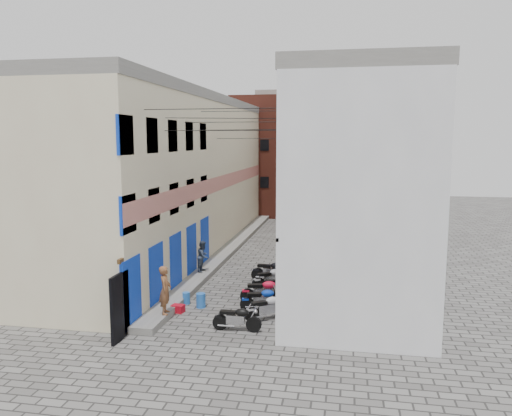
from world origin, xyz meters
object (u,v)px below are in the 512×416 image
Objects in this scene: motorcycle_c at (263,298)px; person_b at (203,256)px; motorcycle_e at (278,285)px; water_jug_near at (201,300)px; motorcycle_f at (271,277)px; person_a at (165,290)px; water_jug_far at (186,298)px; motorcycle_d at (264,290)px; motorcycle_b at (268,306)px; motorcycle_a at (237,317)px; motorcycle_g at (272,270)px; red_crate at (178,309)px.

person_b is (-3.58, 4.23, 0.48)m from motorcycle_c.
motorcycle_c reaches higher than motorcycle_e.
motorcycle_f is at bearing 51.31° from water_jug_near.
person_b is (-0.31, 5.82, -0.14)m from person_a.
motorcycle_c reaches higher than water_jug_far.
motorcycle_c is at bearing -4.83° from motorcycle_d.
person_b reaches higher than motorcycle_b.
motorcycle_b is (0.86, 1.23, 0.02)m from motorcycle_a.
person_a is at bearing -63.40° from motorcycle_d.
person_b reaches higher than water_jug_far.
motorcycle_e is at bearing 145.81° from motorcycle_b.
motorcycle_a is at bearing -40.91° from motorcycle_f.
motorcycle_f is at bearing 167.93° from motorcycle_c.
motorcycle_f is 1.08m from motorcycle_g.
motorcycle_d reaches higher than water_jug_near.
motorcycle_d is at bearing -36.05° from motorcycle_f.
motorcycle_b reaches higher than motorcycle_e.
motorcycle_f is at bearing 152.40° from motorcycle_b.
red_crate is (0.00, -1.00, -0.09)m from water_jug_far.
motorcycle_c is at bearing 166.17° from motorcycle_a.
motorcycle_f is 1.25× the size of person_b.
motorcycle_c is at bearing 12.96° from red_crate.
motorcycle_a is 1.00× the size of motorcycle_e.
red_crate is at bearing -127.22° from motorcycle_b.
motorcycle_b is at bearing 145.24° from motorcycle_a.
motorcycle_d is 4.17× the size of red_crate.
motorcycle_g reaches higher than water_jug_far.
motorcycle_g is at bearing 61.11° from water_jug_near.
motorcycle_a reaches higher than red_crate.
person_b is at bearing -93.25° from motorcycle_g.
water_jug_far is 1.01× the size of red_crate.
motorcycle_b is at bearing 8.66° from motorcycle_g.
motorcycle_c is 1.19× the size of person_b.
motorcycle_g is at bearing 170.94° from motorcycle_d.
person_b is at bearing 96.63° from water_jug_far.
motorcycle_a is 1.50m from motorcycle_b.
motorcycle_b is 2.89m from water_jug_near.
person_a reaches higher than motorcycle_c.
motorcycle_e is at bearing 168.00° from motorcycle_a.
motorcycle_d is at bearing 11.61° from water_jug_far.
motorcycle_f reaches higher than motorcycle_a.
motorcycle_d is at bearing -36.04° from motorcycle_e.
motorcycle_a is at bearing -24.02° from motorcycle_e.
red_crate is at bearing -135.74° from water_jug_near.
motorcycle_e is at bearing 34.69° from water_jug_near.
motorcycle_c is 3.77× the size of water_jug_far.
person_a is 2.08m from water_jug_far.
motorcycle_b reaches higher than motorcycle_a.
motorcycle_c is 0.90× the size of motorcycle_g.
motorcycle_b is at bearing -17.45° from water_jug_near.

